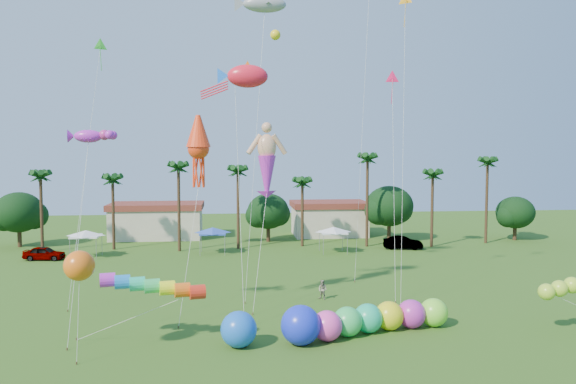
{
  "coord_description": "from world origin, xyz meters",
  "views": [
    {
      "loc": [
        -3.93,
        -28.06,
        11.68
      ],
      "look_at": [
        0.0,
        10.0,
        9.0
      ],
      "focal_mm": 35.0,
      "sensor_mm": 36.0,
      "label": 1
    }
  ],
  "objects": [
    {
      "name": "rainbow_tube",
      "position": [
        -7.57,
        5.7,
        3.28
      ],
      "size": [
        9.27,
        2.26,
        3.73
      ],
      "color": "red",
      "rests_on": "ground"
    },
    {
      "name": "blue_ball",
      "position": [
        -3.49,
        5.07,
        1.1
      ],
      "size": [
        2.19,
        2.19,
        2.19
      ],
      "primitive_type": "sphere",
      "color": "blue",
      "rests_on": "ground"
    },
    {
      "name": "delta_kite_red",
      "position": [
        9.7,
        18.47,
        17.72
      ],
      "size": [
        1.63,
        5.04,
        18.62
      ],
      "color": "#FF1C5E",
      "rests_on": "ground"
    },
    {
      "name": "delta_kite_green",
      "position": [
        -14.02,
        17.77,
        19.68
      ],
      "size": [
        2.54,
        4.34,
        20.67
      ],
      "color": "#3CE235",
      "rests_on": "ground"
    },
    {
      "name": "tree_line",
      "position": [
        3.57,
        44.0,
        4.28
      ],
      "size": [
        69.46,
        8.91,
        11.0
      ],
      "color": "#3A2819",
      "rests_on": "ground"
    },
    {
      "name": "lobster_kite",
      "position": [
        -13.16,
        9.92,
        12.75
      ],
      "size": [
        3.3,
        5.45,
        13.37
      ],
      "color": "#C329D0",
      "rests_on": "ground"
    },
    {
      "name": "buildings_row",
      "position": [
        -3.09,
        50.0,
        2.0
      ],
      "size": [
        35.0,
        7.0,
        4.0
      ],
      "color": "beige",
      "rests_on": "ground"
    },
    {
      "name": "ground",
      "position": [
        0.0,
        0.0,
        0.0
      ],
      "size": [
        160.0,
        160.0,
        0.0
      ],
      "primitive_type": "plane",
      "color": "#285116",
      "rests_on": "ground"
    },
    {
      "name": "car_b",
      "position": [
        16.9,
        37.61,
        0.78
      ],
      "size": [
        4.96,
        2.66,
        1.55
      ],
      "primitive_type": "imported",
      "rotation": [
        0.0,
        0.0,
        1.35
      ],
      "color": "#4C4C54",
      "rests_on": "ground"
    },
    {
      "name": "orange_ball_kite",
      "position": [
        -12.28,
        3.63,
        5.43
      ],
      "size": [
        1.87,
        1.87,
        6.28
      ],
      "color": "orange",
      "rests_on": "ground"
    },
    {
      "name": "fish_kite",
      "position": [
        -2.6,
        13.86,
        17.31
      ],
      "size": [
        4.76,
        7.03,
        18.27
      ],
      "color": "#F91B33",
      "rests_on": "ground"
    },
    {
      "name": "car_a",
      "position": [
        -24.18,
        34.9,
        0.74
      ],
      "size": [
        4.53,
        2.22,
        1.49
      ],
      "primitive_type": "imported",
      "rotation": [
        0.0,
        0.0,
        1.46
      ],
      "color": "#4C4C54",
      "rests_on": "ground"
    },
    {
      "name": "shark_kite",
      "position": [
        -0.94,
        20.1,
        24.16
      ],
      "size": [
        4.89,
        6.22,
        25.05
      ],
      "color": "gray",
      "rests_on": "ground"
    },
    {
      "name": "spectator_b",
      "position": [
        3.34,
        15.44,
        0.78
      ],
      "size": [
        0.96,
        0.95,
        1.56
      ],
      "primitive_type": "imported",
      "rotation": [
        0.0,
        0.0,
        -0.72
      ],
      "color": "gray",
      "rests_on": "ground"
    },
    {
      "name": "tent_row",
      "position": [
        -6.0,
        36.33,
        2.75
      ],
      "size": [
        31.0,
        4.0,
        0.6
      ],
      "color": "white",
      "rests_on": "ground"
    },
    {
      "name": "squid_kite",
      "position": [
        -6.16,
        12.29,
        11.98
      ],
      "size": [
        2.48,
        4.38,
        14.45
      ],
      "color": "#FF3A14",
      "rests_on": "ground"
    },
    {
      "name": "merman_kite",
      "position": [
        -1.11,
        15.11,
        10.72
      ],
      "size": [
        2.73,
        4.54,
        13.51
      ],
      "color": "#E3A681",
      "rests_on": "ground"
    },
    {
      "name": "delta_kite_yellow",
      "position": [
        9.85,
        15.69,
        23.32
      ],
      "size": [
        1.99,
        4.77,
        24.38
      ],
      "color": "#F7A219",
      "rests_on": "ground"
    },
    {
      "name": "caterpillar_inflatable",
      "position": [
        4.33,
        6.47,
        1.02
      ],
      "size": [
        11.84,
        5.15,
        2.44
      ],
      "rotation": [
        0.0,
        0.0,
        0.29
      ],
      "color": "#FC42B7",
      "rests_on": "ground"
    },
    {
      "name": "green_worm",
      "position": [
        16.32,
        5.62,
        2.73
      ],
      "size": [
        9.06,
        1.59,
        3.38
      ],
      "color": "#A7DA30",
      "rests_on": "ground"
    }
  ]
}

